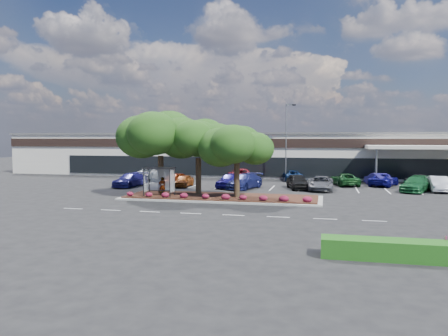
% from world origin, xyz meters
% --- Properties ---
extents(ground, '(160.00, 160.00, 0.00)m').
position_xyz_m(ground, '(0.00, 0.00, 0.00)').
color(ground, black).
rests_on(ground, ground).
extents(retail_store, '(80.40, 25.20, 6.25)m').
position_xyz_m(retail_store, '(0.06, 33.91, 3.15)').
color(retail_store, silver).
rests_on(retail_store, ground).
extents(landscape_island, '(18.00, 6.00, 0.26)m').
position_xyz_m(landscape_island, '(-2.00, 4.00, 0.12)').
color(landscape_island, '#969591').
rests_on(landscape_island, ground).
extents(lane_markings, '(33.12, 20.06, 0.01)m').
position_xyz_m(lane_markings, '(-0.14, 10.42, 0.01)').
color(lane_markings, silver).
rests_on(lane_markings, ground).
extents(shrub_row, '(17.00, 0.80, 0.50)m').
position_xyz_m(shrub_row, '(-2.00, 1.90, 0.51)').
color(shrub_row, maroon).
rests_on(shrub_row, landscape_island).
extents(bus_shelter, '(2.75, 1.55, 2.59)m').
position_xyz_m(bus_shelter, '(-7.50, 2.95, 2.31)').
color(bus_shelter, black).
rests_on(bus_shelter, landscape_island).
extents(island_tree_west, '(7.20, 7.20, 7.89)m').
position_xyz_m(island_tree_west, '(-8.00, 4.50, 4.21)').
color(island_tree_west, '#193912').
rests_on(island_tree_west, landscape_island).
extents(island_tree_mid, '(6.60, 6.60, 7.32)m').
position_xyz_m(island_tree_mid, '(-4.50, 5.20, 3.92)').
color(island_tree_mid, '#193912').
rests_on(island_tree_mid, landscape_island).
extents(island_tree_east, '(5.80, 5.80, 6.50)m').
position_xyz_m(island_tree_east, '(-0.50, 3.70, 3.51)').
color(island_tree_east, '#193912').
rests_on(island_tree_east, landscape_island).
extents(hedge_south_east, '(6.00, 1.30, 0.90)m').
position_xyz_m(hedge_south_east, '(10.00, -13.50, 0.45)').
color(hedge_south_east, '#154B11').
rests_on(hedge_south_east, ground).
extents(conifer_north_west, '(4.40, 4.40, 10.00)m').
position_xyz_m(conifer_north_west, '(-30.00, 46.00, 5.00)').
color(conifer_north_west, '#193912').
rests_on(conifer_north_west, ground).
extents(person_waiting, '(0.71, 0.61, 1.66)m').
position_xyz_m(person_waiting, '(-7.42, 3.32, 1.09)').
color(person_waiting, '#594C47').
rests_on(person_waiting, landscape_island).
extents(light_pole, '(1.40, 0.80, 9.86)m').
position_xyz_m(light_pole, '(2.36, 21.71, 4.37)').
color(light_pole, '#969591').
rests_on(light_pole, ground).
extents(survey_stake, '(0.08, 0.14, 1.10)m').
position_xyz_m(survey_stake, '(12.49, -13.00, 0.70)').
color(survey_stake, '#A48056').
rests_on(survey_stake, ground).
extents(car_0, '(2.69, 5.42, 1.51)m').
position_xyz_m(car_0, '(-14.35, 11.22, 0.76)').
color(car_0, navy).
rests_on(car_0, ground).
extents(car_1, '(2.84, 4.61, 1.46)m').
position_xyz_m(car_1, '(-9.84, 13.63, 0.73)').
color(car_1, '#681B05').
rests_on(car_1, ground).
extents(car_2, '(1.61, 3.95, 1.34)m').
position_xyz_m(car_2, '(-8.41, 12.48, 0.67)').
color(car_2, brown).
rests_on(car_2, ground).
extents(car_3, '(2.84, 5.12, 1.65)m').
position_xyz_m(car_3, '(-3.02, 12.63, 0.82)').
color(car_3, navy).
rests_on(car_3, ground).
extents(car_4, '(3.77, 5.99, 1.62)m').
position_xyz_m(car_4, '(-1.34, 12.11, 0.81)').
color(car_4, navy).
rests_on(car_4, ground).
extents(car_5, '(3.10, 5.07, 1.61)m').
position_xyz_m(car_5, '(4.30, 13.13, 0.81)').
color(car_5, black).
rests_on(car_5, ground).
extents(car_6, '(2.61, 5.37, 1.47)m').
position_xyz_m(car_6, '(6.77, 12.47, 0.74)').
color(car_6, '#52545A').
rests_on(car_6, ground).
extents(car_7, '(4.23, 5.78, 1.56)m').
position_xyz_m(car_7, '(16.25, 13.42, 0.78)').
color(car_7, '#17562A').
rests_on(car_7, ground).
extents(car_8, '(2.00, 4.84, 1.56)m').
position_xyz_m(car_8, '(18.53, 14.12, 0.78)').
color(car_8, silver).
rests_on(car_8, ground).
extents(car_9, '(3.62, 6.41, 1.69)m').
position_xyz_m(car_9, '(-15.09, 19.30, 0.84)').
color(car_9, '#B4BAC0').
rests_on(car_9, ground).
extents(car_11, '(4.55, 6.74, 1.71)m').
position_xyz_m(car_11, '(-3.04, 18.74, 0.86)').
color(car_11, maroon).
rests_on(car_11, ground).
extents(car_13, '(3.08, 5.14, 1.34)m').
position_xyz_m(car_13, '(3.08, 22.40, 0.67)').
color(car_13, navy).
rests_on(car_13, ground).
extents(car_14, '(3.64, 5.53, 1.41)m').
position_xyz_m(car_14, '(9.37, 17.80, 0.71)').
color(car_14, '#13421A').
rests_on(car_14, ground).
extents(car_15, '(2.84, 4.69, 1.46)m').
position_xyz_m(car_15, '(13.09, 18.65, 0.73)').
color(car_15, navy).
rests_on(car_15, ground).
extents(car_16, '(4.10, 5.58, 1.41)m').
position_xyz_m(car_16, '(13.73, 18.31, 0.70)').
color(car_16, navy).
rests_on(car_16, ground).
extents(car_17, '(2.86, 4.89, 1.33)m').
position_xyz_m(car_17, '(17.58, 19.26, 0.67)').
color(car_17, '#54545B').
rests_on(car_17, ground).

